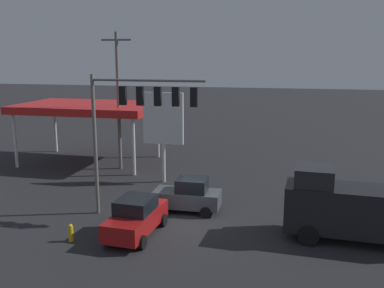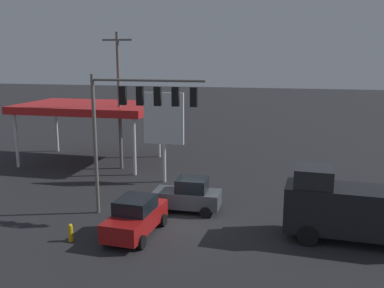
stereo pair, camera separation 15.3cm
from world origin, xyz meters
name	(u,v)px [view 1 (the left image)]	position (x,y,z in m)	size (l,w,h in m)	color
ground_plane	(184,222)	(0.00, 0.00, 0.00)	(200.00, 200.00, 0.00)	#262628
traffic_signal_assembly	(138,109)	(2.55, -0.32, 6.03)	(6.32, 0.43, 7.86)	slate
utility_pole	(118,98)	(7.63, -9.81, 5.58)	(2.40, 0.26, 10.58)	slate
gas_station_canopy	(89,108)	(10.89, -11.29, 4.59)	(11.20, 7.28, 4.94)	red
price_sign	(163,121)	(3.20, -7.04, 4.40)	(2.85, 0.27, 6.37)	silver
hatchback_crossing	(188,195)	(0.16, -1.76, 0.95)	(3.83, 2.02, 1.97)	#474C51
delivery_truck	(354,208)	(-8.52, 0.43, 1.69)	(6.92, 2.86, 3.58)	black
sedan_far	(136,217)	(1.92, 2.08, 0.95)	(2.27, 4.50, 1.93)	maroon
fire_hydrant	(71,233)	(4.73, 3.54, 0.44)	(0.24, 0.24, 0.88)	gold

